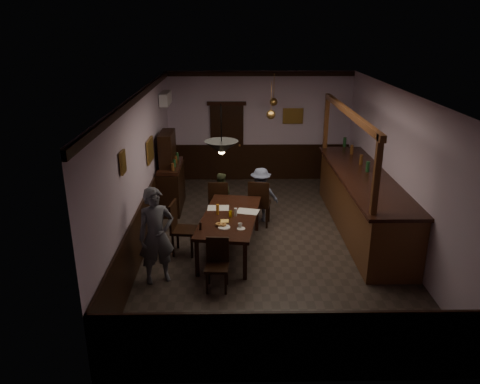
{
  "coord_description": "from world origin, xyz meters",
  "views": [
    {
      "loc": [
        -0.74,
        -8.64,
        4.23
      ],
      "look_at": [
        -0.61,
        -0.25,
        1.15
      ],
      "focal_mm": 35.0,
      "sensor_mm": 36.0,
      "label": 1
    }
  ],
  "objects_px": {
    "chair_far_left": "(219,200)",
    "chair_near": "(217,261)",
    "chair_side": "(180,226)",
    "person_standing": "(156,236)",
    "coffee_cup": "(240,225)",
    "person_seated_left": "(220,196)",
    "sideboard": "(171,178)",
    "chair_far_right": "(259,201)",
    "bar_counter": "(362,201)",
    "person_seated_right": "(261,195)",
    "soda_can": "(230,214)",
    "pendant_brass_mid": "(271,115)",
    "dining_table": "(230,219)",
    "pendant_brass_far": "(274,102)",
    "pendant_iron": "(221,148)"
  },
  "relations": [
    {
      "from": "chair_near",
      "to": "person_seated_left",
      "type": "bearing_deg",
      "value": 93.93
    },
    {
      "from": "chair_side",
      "to": "soda_can",
      "type": "height_order",
      "value": "chair_side"
    },
    {
      "from": "chair_far_right",
      "to": "bar_counter",
      "type": "bearing_deg",
      "value": -174.97
    },
    {
      "from": "chair_side",
      "to": "person_seated_right",
      "type": "bearing_deg",
      "value": -38.96
    },
    {
      "from": "chair_far_left",
      "to": "chair_near",
      "type": "distance_m",
      "value": 2.63
    },
    {
      "from": "bar_counter",
      "to": "pendant_brass_mid",
      "type": "height_order",
      "value": "pendant_brass_mid"
    },
    {
      "from": "person_seated_right",
      "to": "chair_near",
      "type": "bearing_deg",
      "value": 65.76
    },
    {
      "from": "chair_far_left",
      "to": "pendant_brass_mid",
      "type": "relative_size",
      "value": 1.23
    },
    {
      "from": "chair_side",
      "to": "chair_far_left",
      "type": "bearing_deg",
      "value": -19.18
    },
    {
      "from": "person_standing",
      "to": "pendant_iron",
      "type": "xyz_separation_m",
      "value": [
        1.1,
        0.29,
        1.44
      ]
    },
    {
      "from": "chair_far_left",
      "to": "sideboard",
      "type": "relative_size",
      "value": 0.54
    },
    {
      "from": "person_standing",
      "to": "soda_can",
      "type": "distance_m",
      "value": 1.6
    },
    {
      "from": "pendant_iron",
      "to": "pendant_brass_far",
      "type": "xyz_separation_m",
      "value": [
        1.22,
        4.47,
        0.01
      ]
    },
    {
      "from": "chair_side",
      "to": "soda_can",
      "type": "distance_m",
      "value": 1.0
    },
    {
      "from": "chair_side",
      "to": "person_seated_left",
      "type": "bearing_deg",
      "value": -16.1
    },
    {
      "from": "dining_table",
      "to": "person_seated_right",
      "type": "distance_m",
      "value": 1.62
    },
    {
      "from": "person_seated_left",
      "to": "sideboard",
      "type": "bearing_deg",
      "value": -26.98
    },
    {
      "from": "chair_far_left",
      "to": "person_seated_left",
      "type": "relative_size",
      "value": 0.92
    },
    {
      "from": "soda_can",
      "to": "chair_far_left",
      "type": "bearing_deg",
      "value": 100.78
    },
    {
      "from": "chair_side",
      "to": "sideboard",
      "type": "height_order",
      "value": "sideboard"
    },
    {
      "from": "dining_table",
      "to": "bar_counter",
      "type": "xyz_separation_m",
      "value": [
        2.8,
        0.96,
        -0.04
      ]
    },
    {
      "from": "chair_far_left",
      "to": "coffee_cup",
      "type": "height_order",
      "value": "chair_far_left"
    },
    {
      "from": "sideboard",
      "to": "pendant_brass_mid",
      "type": "relative_size",
      "value": 2.28
    },
    {
      "from": "sideboard",
      "to": "bar_counter",
      "type": "xyz_separation_m",
      "value": [
        4.2,
        -1.32,
        -0.09
      ]
    },
    {
      "from": "chair_near",
      "to": "pendant_brass_far",
      "type": "distance_m",
      "value": 5.47
    },
    {
      "from": "chair_far_left",
      "to": "person_standing",
      "type": "relative_size",
      "value": 0.59
    },
    {
      "from": "chair_side",
      "to": "person_standing",
      "type": "xyz_separation_m",
      "value": [
        -0.27,
        -1.02,
        0.28
      ]
    },
    {
      "from": "chair_far_right",
      "to": "person_seated_right",
      "type": "xyz_separation_m",
      "value": [
        0.05,
        0.28,
        0.04
      ]
    },
    {
      "from": "person_seated_right",
      "to": "pendant_brass_far",
      "type": "height_order",
      "value": "pendant_brass_far"
    },
    {
      "from": "person_standing",
      "to": "chair_side",
      "type": "bearing_deg",
      "value": 52.65
    },
    {
      "from": "dining_table",
      "to": "soda_can",
      "type": "bearing_deg",
      "value": -77.81
    },
    {
      "from": "soda_can",
      "to": "sideboard",
      "type": "relative_size",
      "value": 0.06
    },
    {
      "from": "chair_far_right",
      "to": "pendant_brass_far",
      "type": "xyz_separation_m",
      "value": [
        0.48,
        2.5,
        1.73
      ]
    },
    {
      "from": "person_standing",
      "to": "coffee_cup",
      "type": "bearing_deg",
      "value": -2.55
    },
    {
      "from": "chair_far_left",
      "to": "bar_counter",
      "type": "height_order",
      "value": "bar_counter"
    },
    {
      "from": "pendant_brass_far",
      "to": "pendant_iron",
      "type": "bearing_deg",
      "value": -105.3
    },
    {
      "from": "dining_table",
      "to": "coffee_cup",
      "type": "distance_m",
      "value": 0.61
    },
    {
      "from": "chair_far_right",
      "to": "chair_near",
      "type": "xyz_separation_m",
      "value": [
        -0.83,
        -2.5,
        -0.09
      ]
    },
    {
      "from": "soda_can",
      "to": "bar_counter",
      "type": "bearing_deg",
      "value": 20.3
    },
    {
      "from": "person_seated_left",
      "to": "soda_can",
      "type": "distance_m",
      "value": 1.71
    },
    {
      "from": "pendant_brass_mid",
      "to": "pendant_brass_far",
      "type": "distance_m",
      "value": 1.71
    },
    {
      "from": "dining_table",
      "to": "person_seated_left",
      "type": "xyz_separation_m",
      "value": [
        -0.22,
        1.6,
        -0.14
      ]
    },
    {
      "from": "sideboard",
      "to": "pendant_iron",
      "type": "height_order",
      "value": "pendant_iron"
    },
    {
      "from": "chair_far_left",
      "to": "pendant_brass_mid",
      "type": "height_order",
      "value": "pendant_brass_mid"
    },
    {
      "from": "soda_can",
      "to": "bar_counter",
      "type": "xyz_separation_m",
      "value": [
        2.78,
        1.03,
        -0.16
      ]
    },
    {
      "from": "pendant_brass_mid",
      "to": "pendant_iron",
      "type": "bearing_deg",
      "value": -110.26
    },
    {
      "from": "person_standing",
      "to": "coffee_cup",
      "type": "relative_size",
      "value": 21.13
    },
    {
      "from": "coffee_cup",
      "to": "sideboard",
      "type": "relative_size",
      "value": 0.04
    },
    {
      "from": "person_seated_right",
      "to": "sideboard",
      "type": "relative_size",
      "value": 0.67
    },
    {
      "from": "sideboard",
      "to": "pendant_iron",
      "type": "distance_m",
      "value": 3.67
    }
  ]
}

